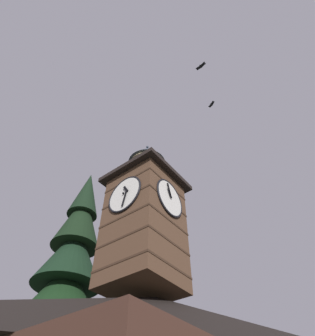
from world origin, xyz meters
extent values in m
cube|color=brown|center=(0.42, -1.70, 10.12)|extent=(3.08, 3.08, 5.97)
cube|color=#3C291C|center=(0.42, -1.70, 7.85)|extent=(3.12, 3.12, 0.10)
cube|color=#3C291C|center=(0.42, -1.70, 8.97)|extent=(3.12, 3.12, 0.10)
cube|color=#3C291C|center=(0.42, -1.70, 10.09)|extent=(3.12, 3.12, 0.10)
cube|color=#3C291C|center=(0.42, -1.70, 11.21)|extent=(3.12, 3.12, 0.10)
cube|color=#3C291C|center=(0.42, -1.70, 12.33)|extent=(3.12, 3.12, 0.10)
cylinder|color=white|center=(0.42, -0.13, 11.41)|extent=(1.99, 0.10, 1.99)
torus|color=black|center=(0.42, -0.10, 11.41)|extent=(2.09, 0.10, 2.09)
cube|color=black|center=(0.53, -0.03, 11.63)|extent=(0.33, 0.04, 0.50)
cube|color=black|center=(0.55, -0.03, 11.79)|extent=(0.34, 0.04, 0.80)
sphere|color=black|center=(0.42, -0.02, 11.41)|extent=(0.10, 0.10, 0.10)
cylinder|color=white|center=(1.99, -1.70, 11.41)|extent=(0.10, 1.99, 1.99)
torus|color=black|center=(2.02, -1.70, 11.41)|extent=(0.10, 2.09, 2.09)
cube|color=black|center=(2.09, -1.57, 11.62)|extent=(0.04, 0.36, 0.49)
cube|color=black|center=(2.09, -1.61, 11.01)|extent=(0.04, 0.25, 0.81)
sphere|color=black|center=(2.10, -1.70, 11.41)|extent=(0.10, 0.10, 0.10)
cube|color=black|center=(0.42, -1.70, 13.23)|extent=(3.78, 3.78, 0.25)
cylinder|color=#D1BC84|center=(0.42, -1.70, 14.15)|extent=(1.95, 1.95, 1.59)
cylinder|color=#2D2319|center=(0.42, -1.70, 13.55)|extent=(2.01, 2.01, 0.10)
cylinder|color=#2D2319|center=(0.42, -1.70, 13.95)|extent=(2.01, 2.01, 0.10)
cylinder|color=#2D2319|center=(0.42, -1.70, 14.35)|extent=(2.01, 2.01, 0.10)
cylinder|color=#2D2319|center=(0.42, -1.70, 14.75)|extent=(2.01, 2.01, 0.10)
cone|color=#384251|center=(0.42, -1.70, 15.67)|extent=(2.25, 2.25, 1.44)
sphere|color=#384251|center=(0.42, -1.70, 16.48)|extent=(0.16, 0.16, 0.16)
cone|color=black|center=(-0.28, -8.11, 8.83)|extent=(4.98, 4.98, 4.12)
cone|color=black|center=(-0.28, -8.11, 11.31)|extent=(4.02, 4.02, 4.04)
cone|color=black|center=(-0.28, -8.11, 14.05)|extent=(3.06, 3.06, 4.48)
cone|color=black|center=(-0.28, -8.11, 16.34)|extent=(2.10, 2.10, 4.00)
ellipsoid|color=black|center=(-0.73, 2.73, 18.73)|extent=(0.25, 0.20, 0.12)
cube|color=black|center=(-0.78, 2.62, 18.73)|extent=(0.25, 0.30, 0.10)
cube|color=black|center=(-0.67, 2.85, 18.73)|extent=(0.25, 0.30, 0.10)
ellipsoid|color=black|center=(1.23, 3.30, 20.28)|extent=(0.27, 0.16, 0.14)
cube|color=black|center=(1.24, 3.48, 20.28)|extent=(0.21, 0.36, 0.11)
cube|color=black|center=(1.21, 3.13, 20.28)|extent=(0.21, 0.36, 0.11)
camera|label=1|loc=(9.56, 6.13, 2.20)|focal=30.81mm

